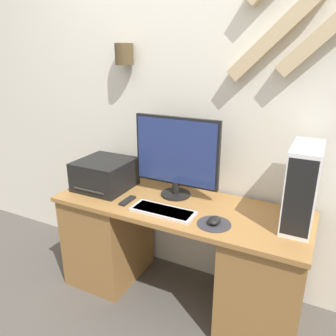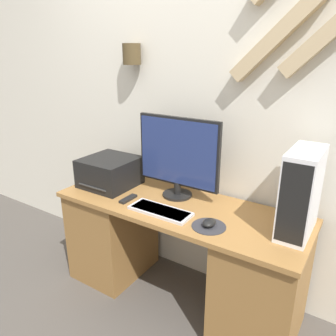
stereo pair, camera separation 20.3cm
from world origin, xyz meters
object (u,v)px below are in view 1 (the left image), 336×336
keyboard (163,211)px  computer_tower (302,187)px  remote_control (127,201)px  mouse (214,220)px  monitor (176,155)px  printer (105,174)px

keyboard → computer_tower: 0.80m
remote_control → mouse: bearing=-2.2°
monitor → keyboard: size_ratio=1.49×
printer → computer_tower: bearing=2.2°
mouse → remote_control: 0.60m
monitor → keyboard: monitor is taller
keyboard → remote_control: 0.28m
monitor → keyboard: 0.39m
mouse → monitor: bearing=144.5°
monitor → computer_tower: size_ratio=1.26×
monitor → printer: (-0.51, -0.11, -0.19)m
keyboard → remote_control: bearing=173.9°
computer_tower → monitor: bearing=175.7°
computer_tower → keyboard: bearing=-164.4°
keyboard → printer: 0.57m
monitor → mouse: monitor is taller
keyboard → printer: size_ratio=1.07×
printer → monitor: bearing=12.0°
keyboard → mouse: mouse is taller
monitor → computer_tower: monitor is taller
mouse → remote_control: bearing=177.8°
mouse → computer_tower: size_ratio=0.21×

